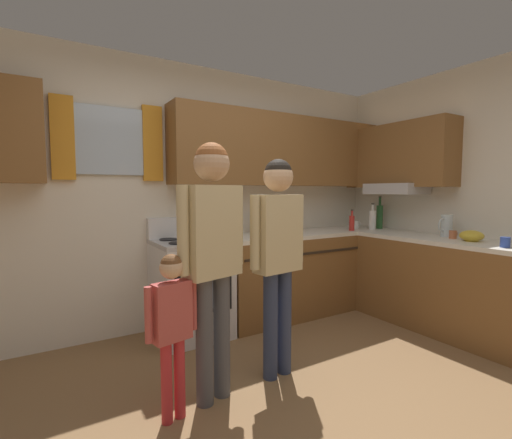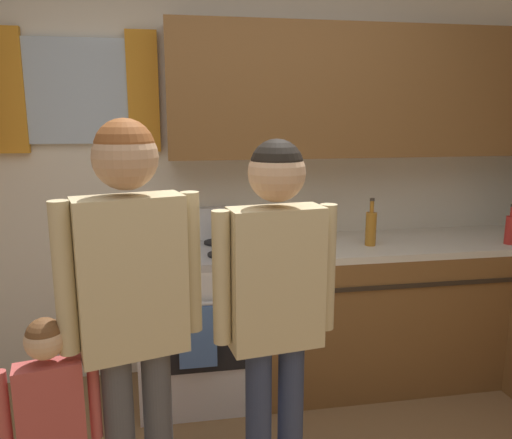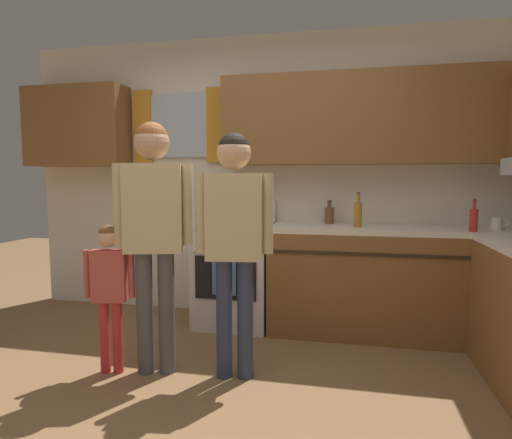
{
  "view_description": "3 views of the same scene",
  "coord_description": "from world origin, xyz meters",
  "px_view_note": "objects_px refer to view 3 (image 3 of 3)",
  "views": [
    {
      "loc": [
        -1.38,
        -1.59,
        1.36
      ],
      "look_at": [
        0.03,
        0.7,
        1.14
      ],
      "focal_mm": 25.24,
      "sensor_mm": 36.0,
      "label": 1
    },
    {
      "loc": [
        -0.3,
        -1.27,
        1.66
      ],
      "look_at": [
        0.1,
        1.01,
        1.18
      ],
      "focal_mm": 35.11,
      "sensor_mm": 36.0,
      "label": 2
    },
    {
      "loc": [
        0.79,
        -2.11,
        1.3
      ],
      "look_at": [
        0.18,
        0.76,
        1.02
      ],
      "focal_mm": 30.17,
      "sensor_mm": 36.0,
      "label": 3
    }
  ],
  "objects_px": {
    "stove_oven": "(235,272)",
    "adult_holding_child": "(154,218)",
    "bottle_sauce_red": "(474,219)",
    "bottle_oil_amber": "(358,214)",
    "bottle_squat_brown": "(329,215)",
    "mug_ceramic_white": "(497,224)",
    "small_child": "(109,281)",
    "adult_in_plaid": "(234,226)"
  },
  "relations": [
    {
      "from": "stove_oven",
      "to": "adult_holding_child",
      "type": "bearing_deg",
      "value": -103.79
    },
    {
      "from": "bottle_sauce_red",
      "to": "bottle_oil_amber",
      "type": "bearing_deg",
      "value": 172.14
    },
    {
      "from": "stove_oven",
      "to": "bottle_squat_brown",
      "type": "height_order",
      "value": "bottle_squat_brown"
    },
    {
      "from": "stove_oven",
      "to": "mug_ceramic_white",
      "type": "xyz_separation_m",
      "value": [
        2.1,
        -0.06,
        0.48
      ]
    },
    {
      "from": "stove_oven",
      "to": "bottle_oil_amber",
      "type": "xyz_separation_m",
      "value": [
        1.05,
        -0.07,
        0.54
      ]
    },
    {
      "from": "bottle_sauce_red",
      "to": "small_child",
      "type": "xyz_separation_m",
      "value": [
        -2.45,
        -0.95,
        -0.37
      ]
    },
    {
      "from": "adult_holding_child",
      "to": "bottle_oil_amber",
      "type": "bearing_deg",
      "value": 37.19
    },
    {
      "from": "stove_oven",
      "to": "adult_holding_child",
      "type": "height_order",
      "value": "adult_holding_child"
    },
    {
      "from": "stove_oven",
      "to": "bottle_squat_brown",
      "type": "distance_m",
      "value": 0.97
    },
    {
      "from": "bottle_oil_amber",
      "to": "adult_in_plaid",
      "type": "distance_m",
      "value": 1.24
    },
    {
      "from": "adult_in_plaid",
      "to": "bottle_sauce_red",
      "type": "bearing_deg",
      "value": 27.41
    },
    {
      "from": "bottle_sauce_red",
      "to": "small_child",
      "type": "height_order",
      "value": "bottle_sauce_red"
    },
    {
      "from": "bottle_squat_brown",
      "to": "adult_in_plaid",
      "type": "distance_m",
      "value": 1.32
    },
    {
      "from": "small_child",
      "to": "bottle_oil_amber",
      "type": "bearing_deg",
      "value": 33.57
    },
    {
      "from": "bottle_oil_amber",
      "to": "small_child",
      "type": "bearing_deg",
      "value": -146.43
    },
    {
      "from": "stove_oven",
      "to": "small_child",
      "type": "relative_size",
      "value": 1.1
    },
    {
      "from": "adult_in_plaid",
      "to": "mug_ceramic_white",
      "type": "bearing_deg",
      "value": 28.04
    },
    {
      "from": "bottle_squat_brown",
      "to": "adult_in_plaid",
      "type": "bearing_deg",
      "value": -114.51
    },
    {
      "from": "stove_oven",
      "to": "bottle_oil_amber",
      "type": "bearing_deg",
      "value": -3.96
    },
    {
      "from": "mug_ceramic_white",
      "to": "adult_holding_child",
      "type": "distance_m",
      "value": 2.58
    },
    {
      "from": "bottle_squat_brown",
      "to": "mug_ceramic_white",
      "type": "xyz_separation_m",
      "value": [
        1.29,
        -0.22,
        -0.03
      ]
    },
    {
      "from": "adult_holding_child",
      "to": "small_child",
      "type": "distance_m",
      "value": 0.51
    },
    {
      "from": "bottle_oil_amber",
      "to": "stove_oven",
      "type": "bearing_deg",
      "value": 176.04
    },
    {
      "from": "bottle_oil_amber",
      "to": "small_child",
      "type": "relative_size",
      "value": 0.29
    },
    {
      "from": "stove_oven",
      "to": "mug_ceramic_white",
      "type": "height_order",
      "value": "stove_oven"
    },
    {
      "from": "bottle_sauce_red",
      "to": "bottle_squat_brown",
      "type": "relative_size",
      "value": 1.2
    },
    {
      "from": "bottle_squat_brown",
      "to": "stove_oven",
      "type": "bearing_deg",
      "value": -168.64
    },
    {
      "from": "adult_holding_child",
      "to": "mug_ceramic_white",
      "type": "bearing_deg",
      "value": 23.26
    },
    {
      "from": "bottle_sauce_red",
      "to": "small_child",
      "type": "relative_size",
      "value": 0.25
    },
    {
      "from": "stove_oven",
      "to": "bottle_oil_amber",
      "type": "height_order",
      "value": "bottle_oil_amber"
    },
    {
      "from": "mug_ceramic_white",
      "to": "adult_holding_child",
      "type": "bearing_deg",
      "value": -156.74
    },
    {
      "from": "bottle_sauce_red",
      "to": "adult_in_plaid",
      "type": "relative_size",
      "value": 0.16
    },
    {
      "from": "stove_oven",
      "to": "bottle_squat_brown",
      "type": "relative_size",
      "value": 5.37
    },
    {
      "from": "bottle_squat_brown",
      "to": "mug_ceramic_white",
      "type": "distance_m",
      "value": 1.31
    },
    {
      "from": "bottle_sauce_red",
      "to": "bottle_squat_brown",
      "type": "height_order",
      "value": "bottle_sauce_red"
    },
    {
      "from": "stove_oven",
      "to": "bottle_sauce_red",
      "type": "xyz_separation_m",
      "value": [
        1.9,
        -0.19,
        0.53
      ]
    },
    {
      "from": "mug_ceramic_white",
      "to": "small_child",
      "type": "distance_m",
      "value": 2.89
    },
    {
      "from": "bottle_squat_brown",
      "to": "adult_holding_child",
      "type": "height_order",
      "value": "adult_holding_child"
    },
    {
      "from": "bottle_sauce_red",
      "to": "small_child",
      "type": "bearing_deg",
      "value": -158.76
    },
    {
      "from": "bottle_sauce_red",
      "to": "mug_ceramic_white",
      "type": "bearing_deg",
      "value": 32.74
    },
    {
      "from": "bottle_oil_amber",
      "to": "adult_holding_child",
      "type": "height_order",
      "value": "adult_holding_child"
    },
    {
      "from": "adult_holding_child",
      "to": "small_child",
      "type": "xyz_separation_m",
      "value": [
        -0.29,
        -0.07,
        -0.42
      ]
    }
  ]
}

